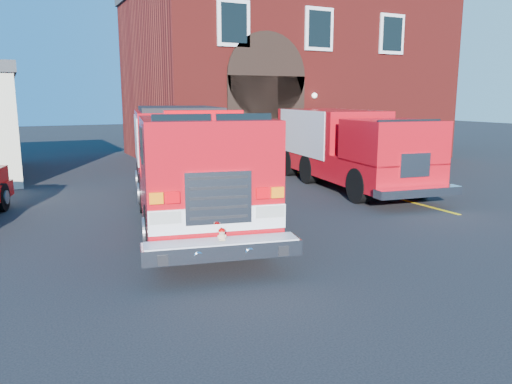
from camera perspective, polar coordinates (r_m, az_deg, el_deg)
name	(u,v)px	position (r m, az deg, el deg)	size (l,w,h in m)	color
ground	(232,240)	(11.19, -2.72, -5.51)	(100.00, 100.00, 0.00)	black
parking_stripe_near	(419,204)	(15.60, 18.18, -1.34)	(0.12, 3.00, 0.01)	yellow
parking_stripe_mid	(357,188)	(17.82, 11.48, 0.46)	(0.12, 3.00, 0.01)	yellow
parking_stripe_far	(311,176)	(20.24, 6.31, 1.84)	(0.12, 3.00, 0.01)	yellow
fire_station	(282,76)	(27.30, 2.99, 13.14)	(15.20, 10.20, 8.45)	maroon
fire_engine	(188,162)	(13.01, -7.78, 3.43)	(4.43, 9.68, 2.88)	black
secondary_truck	(347,145)	(18.02, 10.40, 5.25)	(3.65, 8.47, 2.66)	black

